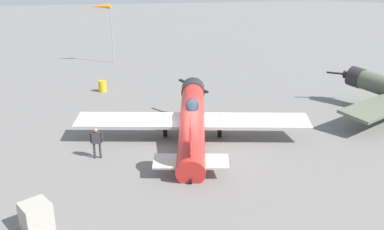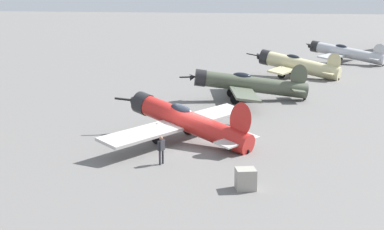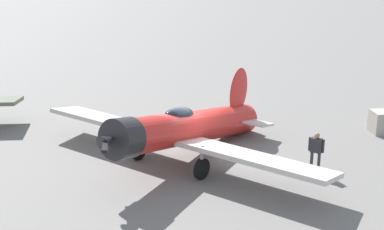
% 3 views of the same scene
% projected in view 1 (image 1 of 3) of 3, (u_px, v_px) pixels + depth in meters
% --- Properties ---
extents(ground_plane, '(400.00, 400.00, 0.00)m').
position_uv_depth(ground_plane, '(192.00, 146.00, 20.58)').
color(ground_plane, slate).
extents(airplane_foreground, '(10.00, 12.40, 3.31)m').
position_uv_depth(airplane_foreground, '(192.00, 120.00, 20.62)').
color(airplane_foreground, red).
rests_on(airplane_foreground, ground_plane).
extents(ground_crew_mechanic, '(0.35, 0.59, 1.60)m').
position_uv_depth(ground_crew_mechanic, '(96.00, 140.00, 18.88)').
color(ground_crew_mechanic, '#2D2D33').
rests_on(ground_crew_mechanic, ground_plane).
extents(equipment_crate, '(1.18, 1.17, 1.02)m').
position_uv_depth(equipment_crate, '(36.00, 216.00, 13.38)').
color(equipment_crate, '#9E998E').
rests_on(equipment_crate, ground_plane).
extents(fuel_drum, '(0.68, 0.68, 0.92)m').
position_uv_depth(fuel_drum, '(102.00, 86.00, 31.42)').
color(fuel_drum, gold).
rests_on(fuel_drum, ground_plane).
extents(windsock_mast, '(1.30, 2.27, 6.57)m').
position_uv_depth(windsock_mast, '(101.00, 9.00, 41.80)').
color(windsock_mast, gray).
rests_on(windsock_mast, ground_plane).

